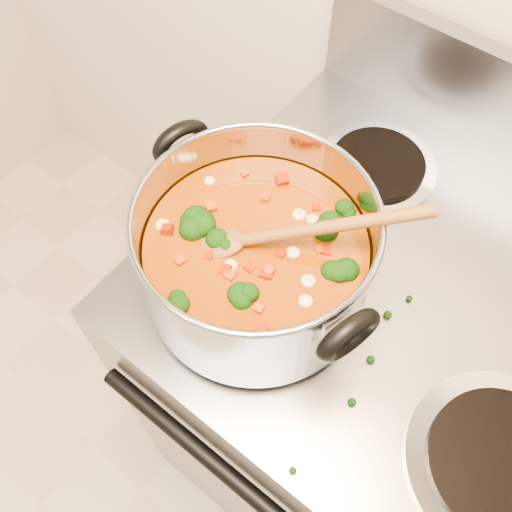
{
  "coord_description": "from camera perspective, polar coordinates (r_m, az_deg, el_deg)",
  "views": [
    {
      "loc": [
        0.01,
        0.74,
        1.6
      ],
      "look_at": [
        -0.21,
        1.02,
        1.01
      ],
      "focal_mm": 40.0,
      "sensor_mm": 36.0,
      "label": 1
    }
  ],
  "objects": [
    {
      "name": "wooden_spoon",
      "position": [
        0.65,
        1.38,
        2.01
      ],
      "size": [
        0.24,
        0.19,
        0.11
      ],
      "rotation": [
        0.0,
        0.0,
        0.63
      ],
      "color": "brown",
      "rests_on": "stockpot"
    },
    {
      "name": "cooktop_crumbs",
      "position": [
        0.75,
        3.65,
        -6.88
      ],
      "size": [
        0.4,
        0.31,
        0.01
      ],
      "color": "black",
      "rests_on": "electric_range"
    },
    {
      "name": "stockpot",
      "position": [
        0.69,
        -0.03,
        -0.05
      ],
      "size": [
        0.35,
        0.29,
        0.17
      ],
      "rotation": [
        0.0,
        0.0,
        -0.28
      ],
      "color": "#A4A4AC",
      "rests_on": "electric_range"
    },
    {
      "name": "electric_range",
      "position": [
        1.21,
        11.48,
        -13.61
      ],
      "size": [
        0.73,
        0.66,
        1.08
      ],
      "color": "gray",
      "rests_on": "ground"
    }
  ]
}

